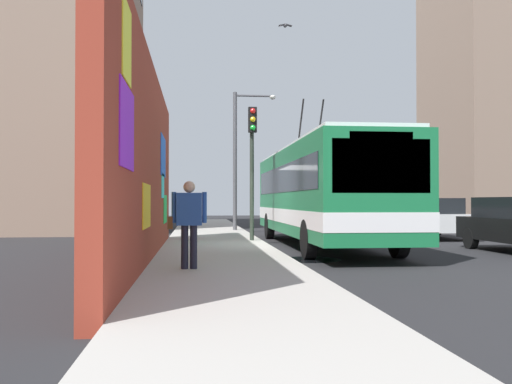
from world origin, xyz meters
name	(u,v)px	position (x,y,z in m)	size (l,w,h in m)	color
ground_plane	(268,249)	(0.00, 0.00, 0.00)	(80.00, 80.00, 0.00)	#232326
sidewalk_slab	(216,247)	(0.00, 1.60, 0.07)	(48.00, 3.20, 0.15)	#ADA8A0
graffiti_wall	(147,165)	(-3.82, 3.35, 2.31)	(14.35, 0.32, 4.63)	maroon
building_far_left	(60,63)	(12.56, 9.20, 8.56)	(12.30, 7.30, 17.12)	gray
building_far_right	(498,62)	(16.83, -17.00, 10.39)	(8.23, 7.54, 20.77)	gray
city_bus	(321,191)	(0.67, -1.80, 1.79)	(11.99, 2.63, 5.00)	#19723F
parked_car_white	(431,217)	(4.14, -7.00, 0.83)	(4.22, 1.88, 1.58)	white
parked_car_red	(380,214)	(10.30, -7.00, 0.84)	(4.63, 1.92, 1.58)	#B21E19
parked_car_navy	(346,211)	(16.64, -7.00, 0.84)	(4.50, 1.93, 1.58)	navy
pedestrian_near_wall	(189,217)	(-6.14, 2.36, 1.15)	(0.23, 0.76, 1.71)	#1E1E2D
traffic_light	(252,151)	(1.53, 0.35, 3.15)	(0.49, 0.28, 4.48)	#2D382D
street_lamp	(240,150)	(8.46, 0.21, 3.82)	(0.44, 1.97, 6.31)	#4C4C51
curbside_puddle	(309,260)	(-3.29, -0.60, 0.00)	(1.62, 1.62, 0.00)	black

